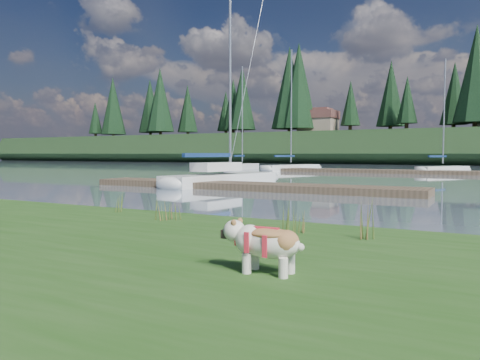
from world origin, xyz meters
The scene contains 22 objects.
ground centered at (0.00, 30.00, 0.00)m, with size 200.00×200.00×0.00m, color gray.
ridge centered at (0.00, 73.00, 2.50)m, with size 200.00×20.00×5.00m, color black.
bulldog centered at (4.00, -5.22, 0.69)m, with size 0.91×0.42×0.55m.
sailboat_main centered at (-6.36, 11.78, 0.42)m, with size 3.02×8.67×12.29m.
dock_near centered at (-4.00, 9.00, 0.15)m, with size 16.00×2.00×0.30m, color #4C3D2C.
dock_far centered at (2.00, 30.00, 0.15)m, with size 26.00×2.20×0.30m, color #4C3D2C.
sailboat_bg_0 centered at (-17.00, 33.14, 0.32)m, with size 2.40×7.40×10.63m.
sailboat_bg_1 centered at (-10.83, 32.00, 0.33)m, with size 3.84×7.74×11.46m.
sailboat_bg_2 centered at (2.37, 33.10, 0.33)m, with size 4.20×6.00×9.56m.
weed_0 centered at (0.69, -2.42, 0.56)m, with size 0.17×0.14×0.51m.
weed_1 centered at (0.51, -2.64, 0.55)m, with size 0.17×0.14×0.47m.
weed_2 centered at (3.25, -2.85, 0.58)m, with size 0.17×0.14×0.55m.
weed_3 centered at (-1.11, -2.07, 0.56)m, with size 0.17×0.14×0.51m.
weed_4 centered at (3.36, -2.62, 0.51)m, with size 0.17×0.14×0.38m.
weed_5 centered at (4.45, -2.68, 0.63)m, with size 0.17×0.14×0.68m.
mud_lip centered at (0.00, -1.60, 0.07)m, with size 60.00×0.50×0.14m, color #33281C.
conifer_0 centered at (-55.00, 67.00, 12.64)m, with size 5.72×5.72×14.15m.
conifer_1 centered at (-40.00, 71.00, 11.28)m, with size 4.40×4.40×11.30m.
conifer_2 centered at (-25.00, 68.00, 13.54)m, with size 6.60×6.60×16.05m.
conifer_3 centered at (-10.00, 72.00, 11.74)m, with size 4.84×4.84×12.25m.
conifer_4 centered at (3.00, 66.00, 13.09)m, with size 6.16×6.16×15.10m.
house_0 centered at (-22.00, 70.00, 7.31)m, with size 6.30×5.30×4.65m.
Camera 1 is at (6.14, -9.67, 1.63)m, focal length 35.00 mm.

